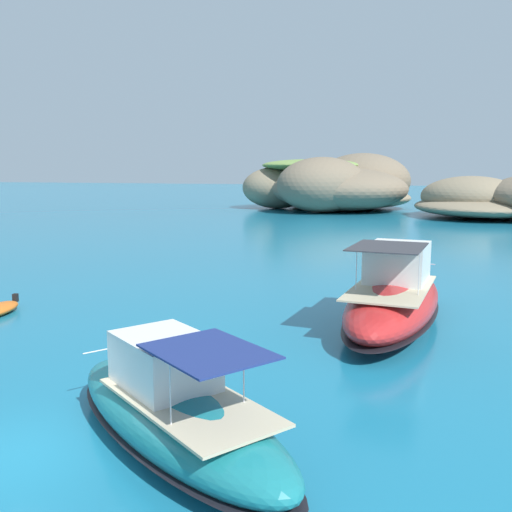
{
  "coord_description": "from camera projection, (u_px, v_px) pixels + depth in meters",
  "views": [
    {
      "loc": [
        8.15,
        -9.3,
        6.06
      ],
      "look_at": [
        0.54,
        16.1,
        1.92
      ],
      "focal_mm": 39.5,
      "sensor_mm": 36.0,
      "label": 1
    }
  ],
  "objects": [
    {
      "name": "motorboat_red",
      "position": [
        394.0,
        298.0,
        21.89
      ],
      "size": [
        4.37,
        10.97,
        3.34
      ],
      "color": "red",
      "rests_on": "ground"
    },
    {
      "name": "motorboat_teal",
      "position": [
        174.0,
        411.0,
        12.28
      ],
      "size": [
        8.1,
        6.83,
        2.58
      ],
      "color": "#19727A",
      "rests_on": "ground"
    },
    {
      "name": "islet_large",
      "position": [
        334.0,
        186.0,
        83.35
      ],
      "size": [
        29.2,
        31.01,
        8.36
      ],
      "color": "#756651",
      "rests_on": "ground"
    },
    {
      "name": "ground_plane",
      "position": [
        16.0,
        454.0,
        12.05
      ],
      "size": [
        400.0,
        400.0,
        0.0
      ],
      "primitive_type": "plane",
      "color": "#197093"
    }
  ]
}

